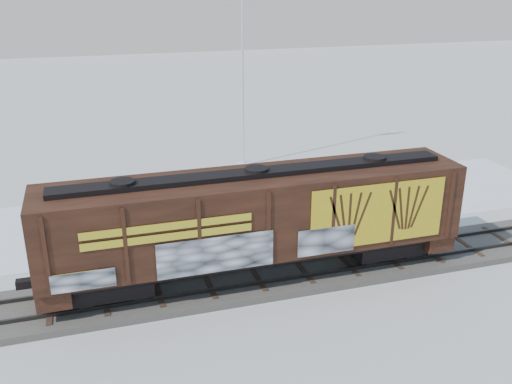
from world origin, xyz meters
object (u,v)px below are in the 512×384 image
object	(u,v)px
flagpole	(244,91)
car_dark	(247,200)
car_silver	(72,210)
car_white	(238,209)
hopper_railcar	(257,217)

from	to	relation	value
flagpole	car_dark	bearing A→B (deg)	-105.15
flagpole	car_silver	xyz separation A→B (m)	(-10.94, -6.67, -4.21)
car_silver	car_white	world-z (taller)	car_white
car_dark	flagpole	bearing A→B (deg)	2.90
flagpole	car_white	xyz separation A→B (m)	(-3.00, -9.11, -4.14)
car_white	car_dark	xyz separation A→B (m)	(0.88, 1.27, -0.12)
car_silver	car_dark	distance (m)	8.90
car_white	flagpole	bearing A→B (deg)	-12.32
flagpole	car_dark	world-z (taller)	flagpole
car_silver	car_dark	bearing A→B (deg)	-122.39
flagpole	car_white	world-z (taller)	flagpole
car_white	car_dark	bearing A→B (deg)	-28.71
hopper_railcar	car_white	xyz separation A→B (m)	(0.79, 5.82, -2.04)
car_dark	car_silver	bearing A→B (deg)	100.48
flagpole	car_white	bearing A→B (deg)	-108.22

